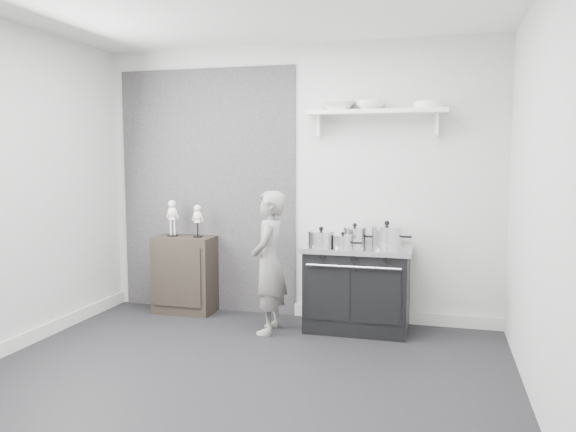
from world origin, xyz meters
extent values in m
plane|color=black|center=(0.00, 0.00, 0.00)|extent=(4.00, 4.00, 0.00)
cube|color=beige|center=(0.00, 1.80, 1.35)|extent=(4.00, 0.02, 2.70)
cube|color=beige|center=(0.00, -1.80, 1.35)|extent=(4.00, 0.02, 2.70)
cube|color=beige|center=(2.00, 0.00, 1.35)|extent=(0.02, 3.60, 2.70)
cube|color=black|center=(-0.95, 1.79, 1.25)|extent=(1.90, 0.02, 2.50)
cube|color=silver|center=(1.00, 1.78, 0.06)|extent=(2.00, 0.03, 0.12)
cube|color=silver|center=(-1.98, 0.00, 0.06)|extent=(0.03, 3.60, 0.12)
cube|color=white|center=(0.80, 1.67, 2.02)|extent=(1.30, 0.26, 0.04)
cube|color=white|center=(0.25, 1.74, 1.90)|extent=(0.03, 0.12, 0.20)
cube|color=white|center=(1.35, 1.74, 1.90)|extent=(0.03, 0.12, 0.20)
cube|color=black|center=(0.68, 1.48, 0.37)|extent=(0.93, 0.56, 0.74)
cube|color=silver|center=(0.68, 1.48, 0.77)|extent=(0.98, 0.59, 0.05)
cube|color=black|center=(0.45, 1.20, 0.39)|extent=(0.39, 0.02, 0.48)
cube|color=black|center=(0.90, 1.20, 0.39)|extent=(0.39, 0.02, 0.48)
cylinder|color=silver|center=(0.68, 1.17, 0.65)|extent=(0.84, 0.02, 0.02)
cylinder|color=black|center=(0.40, 1.19, 0.72)|extent=(0.04, 0.03, 0.04)
cylinder|color=black|center=(0.68, 1.19, 0.72)|extent=(0.04, 0.03, 0.04)
cylinder|color=black|center=(0.96, 1.19, 0.72)|extent=(0.04, 0.03, 0.04)
cube|color=black|center=(-1.13, 1.61, 0.40)|extent=(0.61, 0.35, 0.79)
imported|color=gray|center=(-0.09, 1.18, 0.65)|extent=(0.33, 0.49, 1.30)
cylinder|color=silver|center=(0.35, 1.35, 0.85)|extent=(0.23, 0.23, 0.13)
cylinder|color=silver|center=(0.35, 1.35, 0.92)|extent=(0.24, 0.24, 0.01)
sphere|color=black|center=(0.35, 1.35, 0.95)|extent=(0.04, 0.04, 0.04)
cylinder|color=black|center=(0.51, 1.35, 0.85)|extent=(0.10, 0.02, 0.02)
cylinder|color=silver|center=(0.63, 1.62, 0.86)|extent=(0.22, 0.22, 0.14)
cylinder|color=silver|center=(0.63, 1.62, 0.94)|extent=(0.23, 0.23, 0.01)
sphere|color=black|center=(0.63, 1.62, 0.96)|extent=(0.04, 0.04, 0.04)
cylinder|color=black|center=(0.78, 1.62, 0.86)|extent=(0.10, 0.02, 0.02)
cylinder|color=silver|center=(0.93, 1.60, 0.87)|extent=(0.28, 0.28, 0.16)
cylinder|color=silver|center=(0.93, 1.60, 0.96)|extent=(0.28, 0.28, 0.01)
sphere|color=black|center=(0.93, 1.60, 0.99)|extent=(0.05, 0.05, 0.05)
cylinder|color=black|center=(1.10, 1.60, 0.87)|extent=(0.10, 0.02, 0.02)
cylinder|color=silver|center=(0.56, 1.32, 0.84)|extent=(0.17, 0.17, 0.10)
cylinder|color=silver|center=(0.56, 1.32, 0.90)|extent=(0.18, 0.18, 0.01)
sphere|color=black|center=(0.56, 1.32, 0.92)|extent=(0.03, 0.03, 0.03)
cylinder|color=black|center=(0.68, 1.32, 0.84)|extent=(0.10, 0.02, 0.02)
imported|color=white|center=(0.44, 1.67, 2.08)|extent=(0.33, 0.33, 0.08)
imported|color=white|center=(0.75, 1.67, 2.08)|extent=(0.26, 0.26, 0.08)
cylinder|color=white|center=(1.27, 1.67, 2.07)|extent=(0.26, 0.26, 0.06)
camera|label=1|loc=(1.38, -3.62, 1.60)|focal=35.00mm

